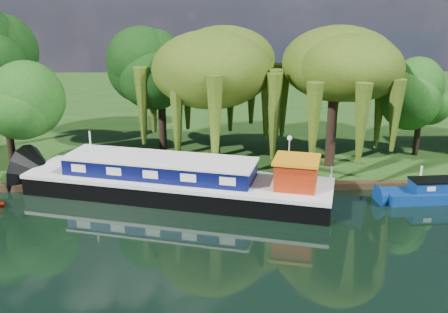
{
  "coord_description": "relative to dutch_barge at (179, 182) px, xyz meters",
  "views": [
    {
      "loc": [
        -4.66,
        -22.46,
        11.98
      ],
      "look_at": [
        -4.1,
        6.49,
        2.8
      ],
      "focal_mm": 40.0,
      "sensor_mm": 36.0,
      "label": 1
    }
  ],
  "objects": [
    {
      "name": "tree_far_left",
      "position": [
        -11.8,
        3.87,
        4.45
      ],
      "size": [
        4.54,
        4.54,
        7.31
      ],
      "color": "black",
      "rests_on": "far_bank"
    },
    {
      "name": "dutch_barge",
      "position": [
        0.0,
        0.0,
        0.0
      ],
      "size": [
        19.82,
        9.28,
        4.08
      ],
      "rotation": [
        0.0,
        0.0,
        -0.27
      ],
      "color": "black",
      "rests_on": "ground"
    },
    {
      "name": "lamppost",
      "position": [
        7.44,
        3.56,
        1.41
      ],
      "size": [
        0.36,
        0.36,
        2.56
      ],
      "color": "silver",
      "rests_on": "far_bank"
    },
    {
      "name": "ground",
      "position": [
        6.94,
        -6.94,
        -1.01
      ],
      "size": [
        120.0,
        120.0,
        0.0
      ],
      "primitive_type": "plane",
      "color": "black"
    },
    {
      "name": "tree_far_mid",
      "position": [
        -1.87,
        9.18,
        5.47
      ],
      "size": [
        5.35,
        5.35,
        8.76
      ],
      "color": "black",
      "rests_on": "far_bank"
    },
    {
      "name": "tree_far_right",
      "position": [
        17.79,
        7.18,
        3.87
      ],
      "size": [
        3.92,
        3.92,
        6.42
      ],
      "color": "black",
      "rests_on": "far_bank"
    },
    {
      "name": "willow_right",
      "position": [
        10.56,
        4.72,
        5.93
      ],
      "size": [
        7.31,
        7.31,
        8.91
      ],
      "color": "black",
      "rests_on": "far_bank"
    },
    {
      "name": "far_bank",
      "position": [
        6.94,
        27.06,
        -0.79
      ],
      "size": [
        120.0,
        52.0,
        0.45
      ],
      "primitive_type": "cube",
      "color": "#1C390F",
      "rests_on": "ground"
    },
    {
      "name": "willow_left",
      "position": [
        2.34,
        6.95,
        6.12
      ],
      "size": [
        7.67,
        7.67,
        9.19
      ],
      "color": "black",
      "rests_on": "far_bank"
    },
    {
      "name": "mooring_posts",
      "position": [
        6.44,
        1.46,
        -0.06
      ],
      "size": [
        19.16,
        0.16,
        1.0
      ],
      "color": "silver",
      "rests_on": "far_bank"
    }
  ]
}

